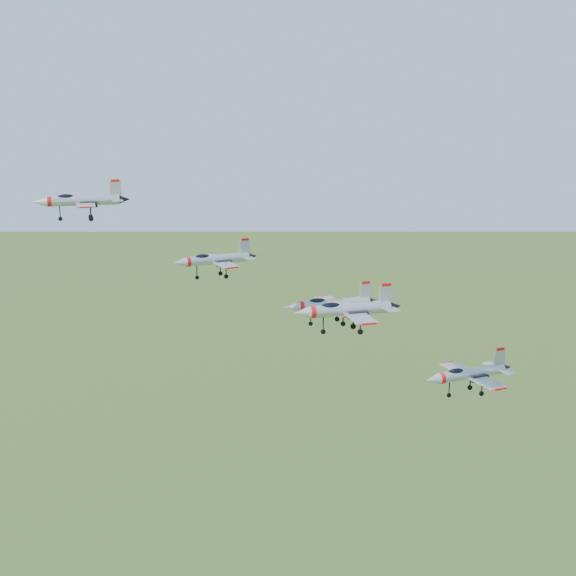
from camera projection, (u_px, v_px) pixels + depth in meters
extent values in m
cylinder|color=#9EA3AA|center=(84.00, 201.00, 107.51)|extent=(9.43, 1.41, 1.36)
cone|color=#9EA3AA|center=(40.00, 202.00, 106.10)|extent=(1.89, 1.37, 1.36)
cone|color=black|center=(125.00, 199.00, 108.87)|extent=(1.47, 1.16, 1.16)
ellipsoid|color=black|center=(66.00, 197.00, 106.82)|extent=(2.31, 0.99, 0.86)
cube|color=#9EA3AA|center=(86.00, 205.00, 104.86)|extent=(2.43, 4.62, 0.15)
cube|color=#9EA3AA|center=(85.00, 200.00, 110.38)|extent=(2.43, 4.62, 0.15)
cube|color=#9EA3AA|center=(116.00, 189.00, 108.26)|extent=(1.57, 0.13, 2.20)
cube|color=red|center=(115.00, 181.00, 108.00)|extent=(1.15, 0.15, 0.37)
cylinder|color=#9EA3AA|center=(217.00, 259.00, 100.15)|extent=(8.32, 2.75, 1.19)
cone|color=#9EA3AA|center=(180.00, 263.00, 98.07)|extent=(1.85, 1.49, 1.19)
cone|color=black|center=(252.00, 256.00, 102.16)|extent=(1.45, 1.24, 1.01)
ellipsoid|color=black|center=(202.00, 257.00, 99.20)|extent=(2.14, 1.23, 0.76)
cube|color=#9EA3AA|center=(226.00, 265.00, 98.03)|extent=(2.84, 4.36, 0.13)
cube|color=#9EA3AA|center=(212.00, 258.00, 102.53)|extent=(2.84, 4.36, 0.13)
cube|color=#9EA3AA|center=(245.00, 247.00, 101.46)|extent=(1.37, 0.37, 1.92)
cube|color=red|center=(245.00, 239.00, 101.23)|extent=(1.01, 0.32, 0.32)
cylinder|color=#9EA3AA|center=(350.00, 309.00, 91.38)|extent=(9.63, 1.55, 1.39)
cone|color=#9EA3AA|center=(302.00, 313.00, 89.87)|extent=(1.94, 1.42, 1.39)
cone|color=black|center=(395.00, 306.00, 92.82)|extent=(1.51, 1.20, 1.18)
ellipsoid|color=black|center=(331.00, 306.00, 90.64)|extent=(2.36, 1.04, 0.88)
cube|color=#9EA3AA|center=(361.00, 318.00, 88.69)|extent=(2.53, 4.74, 0.15)
cube|color=#9EA3AA|center=(343.00, 305.00, 94.30)|extent=(2.53, 4.74, 0.15)
cube|color=#9EA3AA|center=(386.00, 295.00, 92.19)|extent=(1.60, 0.15, 2.24)
cube|color=red|center=(386.00, 285.00, 91.92)|extent=(1.18, 0.17, 0.37)
cylinder|color=#9EA3AA|center=(334.00, 304.00, 108.83)|extent=(10.04, 1.69, 1.45)
cone|color=#9EA3AA|center=(292.00, 307.00, 107.22)|extent=(2.04, 1.50, 1.45)
cone|color=black|center=(374.00, 301.00, 110.38)|extent=(1.59, 1.27, 1.23)
ellipsoid|color=black|center=(317.00, 301.00, 108.05)|extent=(2.47, 1.10, 0.92)
cube|color=#9EA3AA|center=(343.00, 312.00, 106.03)|extent=(2.68, 4.96, 0.16)
cube|color=#9EA3AA|center=(328.00, 301.00, 111.87)|extent=(2.68, 4.96, 0.16)
cube|color=#9EA3AA|center=(366.00, 291.00, 109.71)|extent=(1.67, 0.17, 2.34)
cube|color=red|center=(366.00, 283.00, 109.44)|extent=(1.23, 0.19, 0.39)
cylinder|color=#9EA3AA|center=(471.00, 373.00, 100.34)|extent=(9.72, 2.99, 1.39)
cone|color=#9EA3AA|center=(432.00, 380.00, 98.03)|extent=(2.13, 1.70, 1.39)
cone|color=black|center=(507.00, 367.00, 102.57)|extent=(1.68, 1.42, 1.18)
ellipsoid|color=black|center=(456.00, 372.00, 99.28)|extent=(2.49, 1.38, 0.88)
cube|color=#9EA3AA|center=(487.00, 383.00, 97.83)|extent=(3.22, 5.05, 0.15)
cube|color=#9EA3AA|center=(458.00, 368.00, 103.15)|extent=(3.22, 5.05, 0.15)
cube|color=#9EA3AA|center=(500.00, 358.00, 101.77)|extent=(1.60, 0.40, 2.25)
cube|color=red|center=(500.00, 349.00, 101.51)|extent=(1.18, 0.35, 0.37)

